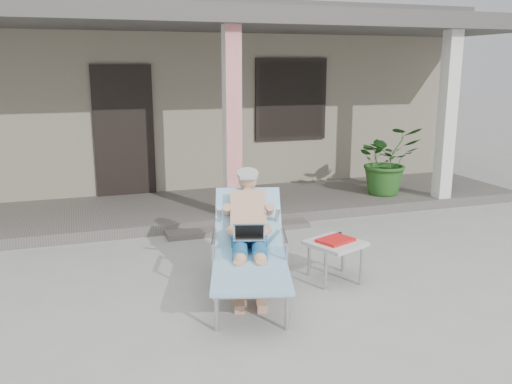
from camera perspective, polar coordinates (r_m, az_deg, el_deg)
name	(u,v)px	position (r m, az deg, el deg)	size (l,w,h in m)	color
ground	(289,281)	(5.83, 3.50, -9.33)	(60.00, 60.00, 0.00)	#9E9E99
house	(175,93)	(11.68, -8.49, 10.25)	(10.40, 5.40, 3.30)	gray
porch_deck	(218,206)	(8.52, -4.00, -1.52)	(10.00, 2.00, 0.15)	#605B56
porch_overhang	(216,26)	(8.21, -4.22, 17.03)	(10.00, 2.30, 2.85)	silver
porch_step	(239,229)	(7.46, -1.78, -3.92)	(2.00, 0.30, 0.07)	#605B56
lounger	(249,218)	(5.39, -0.73, -2.79)	(1.18, 1.93, 1.21)	#B7B7BC
side_table	(335,245)	(5.77, 8.34, -5.57)	(0.67, 0.67, 0.46)	beige
potted_palm	(387,160)	(9.17, 13.60, 3.30)	(1.02, 0.89, 1.13)	#26591E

